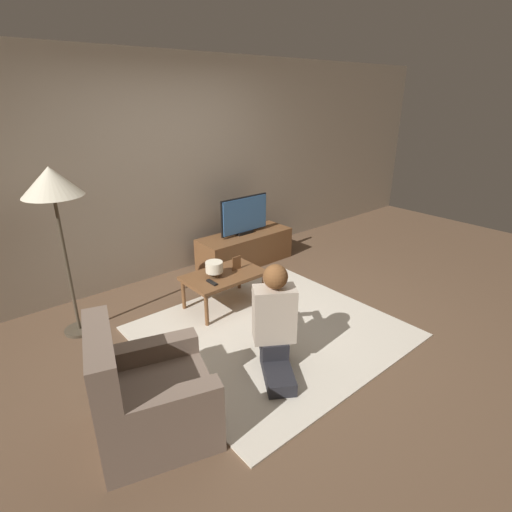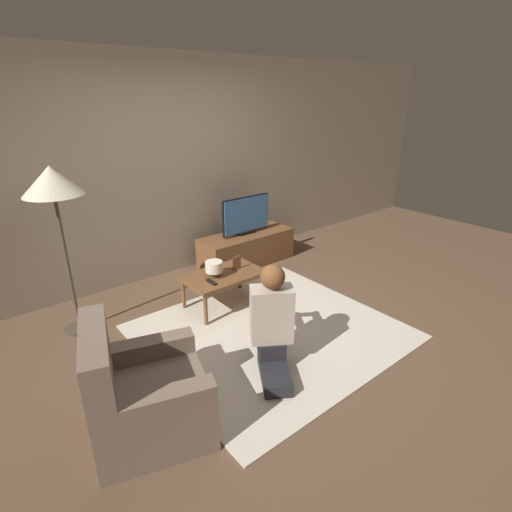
% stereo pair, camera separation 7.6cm
% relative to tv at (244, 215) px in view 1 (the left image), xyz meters
% --- Properties ---
extents(ground_plane, '(10.00, 10.00, 0.00)m').
position_rel_tv_xyz_m(ground_plane, '(-0.87, -1.50, -0.68)').
color(ground_plane, brown).
extents(wall_back, '(10.00, 0.06, 2.60)m').
position_rel_tv_xyz_m(wall_back, '(-0.87, 0.43, 0.62)').
color(wall_back, tan).
rests_on(wall_back, ground_plane).
extents(rug, '(2.26, 2.09, 0.02)m').
position_rel_tv_xyz_m(rug, '(-0.87, -1.50, -0.67)').
color(rug, beige).
rests_on(rug, ground_plane).
extents(tv_stand, '(1.30, 0.48, 0.42)m').
position_rel_tv_xyz_m(tv_stand, '(0.00, -0.00, -0.46)').
color(tv_stand, brown).
rests_on(tv_stand, ground_plane).
extents(tv, '(0.73, 0.08, 0.50)m').
position_rel_tv_xyz_m(tv, '(0.00, 0.00, 0.00)').
color(tv, black).
rests_on(tv, tv_stand).
extents(coffee_table, '(0.83, 0.52, 0.39)m').
position_rel_tv_xyz_m(coffee_table, '(-0.91, -0.78, -0.33)').
color(coffee_table, brown).
rests_on(coffee_table, ground_plane).
extents(floor_lamp, '(0.50, 0.50, 1.59)m').
position_rel_tv_xyz_m(floor_lamp, '(-2.28, -0.26, 0.73)').
color(floor_lamp, '#4C4233').
rests_on(floor_lamp, ground_plane).
extents(armchair, '(0.92, 0.91, 0.84)m').
position_rel_tv_xyz_m(armchair, '(-2.32, -1.87, -0.40)').
color(armchair, '#7A6656').
rests_on(armchair, ground_plane).
extents(person_kneeling, '(0.66, 0.83, 0.93)m').
position_rel_tv_xyz_m(person_kneeling, '(-1.21, -1.89, -0.21)').
color(person_kneeling, '#232328').
rests_on(person_kneeling, rug).
extents(picture_frame, '(0.11, 0.01, 0.15)m').
position_rel_tv_xyz_m(picture_frame, '(-0.74, -0.78, -0.22)').
color(picture_frame, brown).
rests_on(picture_frame, coffee_table).
extents(table_lamp, '(0.18, 0.18, 0.17)m').
position_rel_tv_xyz_m(table_lamp, '(-1.03, -0.78, -0.19)').
color(table_lamp, '#4C3823').
rests_on(table_lamp, coffee_table).
extents(remote, '(0.04, 0.15, 0.02)m').
position_rel_tv_xyz_m(remote, '(-1.13, -0.89, -0.28)').
color(remote, black).
rests_on(remote, coffee_table).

